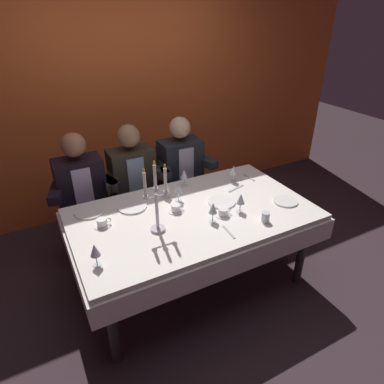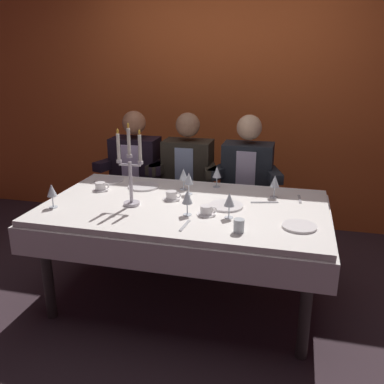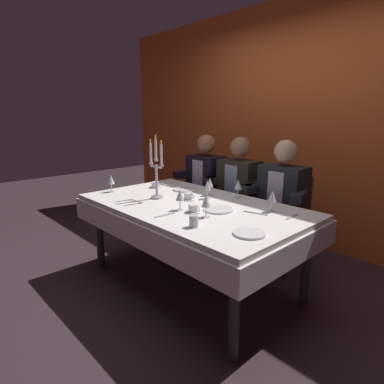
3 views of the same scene
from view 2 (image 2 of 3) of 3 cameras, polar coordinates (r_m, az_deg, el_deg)
ground_plane at (r=3.18m, az=-0.94°, el=-14.32°), size 12.00×12.00×0.00m
back_wall at (r=4.32m, az=4.86°, el=13.42°), size 6.00×0.12×2.70m
dining_table at (r=2.89m, az=-1.00°, el=-3.89°), size 1.94×1.14×0.74m
candelabra at (r=2.80m, az=-8.41°, el=2.57°), size 0.19×0.11×0.56m
dinner_plate_0 at (r=2.55m, az=14.43°, el=-4.55°), size 0.21×0.21×0.01m
dinner_plate_1 at (r=3.43m, az=-11.25°, el=1.59°), size 0.23×0.23×0.01m
dinner_plate_2 at (r=3.23m, az=-6.63°, el=0.77°), size 0.24×0.24×0.01m
dinner_plate_3 at (r=2.81m, az=4.64°, el=-1.88°), size 0.23×0.23×0.01m
wine_glass_0 at (r=2.90m, az=-18.58°, el=0.16°), size 0.07×0.07×0.16m
wine_glass_1 at (r=3.01m, az=-0.45°, el=1.80°), size 0.07×0.07×0.16m
wine_glass_2 at (r=3.00m, az=11.22°, el=1.35°), size 0.07×0.07×0.16m
wine_glass_3 at (r=2.59m, az=5.11°, el=-1.15°), size 0.07×0.07×0.16m
wine_glass_4 at (r=3.12m, az=-1.17°, el=2.34°), size 0.07×0.07×0.16m
wine_glass_5 at (r=3.19m, az=3.42°, el=2.65°), size 0.07×0.07×0.16m
wine_glass_6 at (r=2.62m, az=-0.65°, el=-0.81°), size 0.07×0.07×0.16m
water_tumbler_0 at (r=2.41m, az=6.41°, el=-4.59°), size 0.06×0.06×0.08m
coffee_cup_0 at (r=2.66m, az=1.98°, el=-2.58°), size 0.13×0.12×0.06m
coffee_cup_1 at (r=3.20m, az=-12.35°, el=0.70°), size 0.13×0.12×0.06m
coffee_cup_2 at (r=2.93m, az=-2.81°, el=-0.53°), size 0.13×0.12×0.06m
fork_0 at (r=3.04m, az=14.46°, el=-0.94°), size 0.03×0.17×0.01m
spoon_1 at (r=2.49m, az=-0.98°, el=-4.59°), size 0.03×0.17×0.01m
knife_2 at (r=2.92m, az=9.86°, el=-1.39°), size 0.19×0.07×0.01m
seated_diner_0 at (r=3.87m, az=-7.62°, el=3.50°), size 0.63×0.48×1.24m
seated_diner_1 at (r=3.72m, az=-0.53°, el=3.06°), size 0.63×0.48×1.24m
seated_diner_2 at (r=3.62m, az=7.56°, el=2.50°), size 0.63×0.48×1.24m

